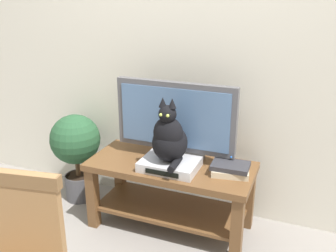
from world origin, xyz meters
The scene contains 7 objects.
back_wall centered at (0.00, 0.87, 1.40)m, with size 7.00×0.12×2.80m, color beige.
tv_stand centered at (0.06, 0.47, 0.34)m, with size 1.12×0.50×0.49m.
tv centered at (0.06, 0.55, 0.78)m, with size 0.83×0.20×0.55m.
media_box centered at (0.08, 0.40, 0.52)m, with size 0.37×0.28×0.06m.
cat centered at (0.08, 0.39, 0.72)m, with size 0.23×0.29×0.43m.
book_stack centered at (0.46, 0.48, 0.53)m, with size 0.26×0.21×0.07m.
potted_plant centered at (-0.77, 0.56, 0.45)m, with size 0.39×0.39×0.71m.
Camera 1 is at (0.90, -1.68, 1.60)m, focal length 40.26 mm.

